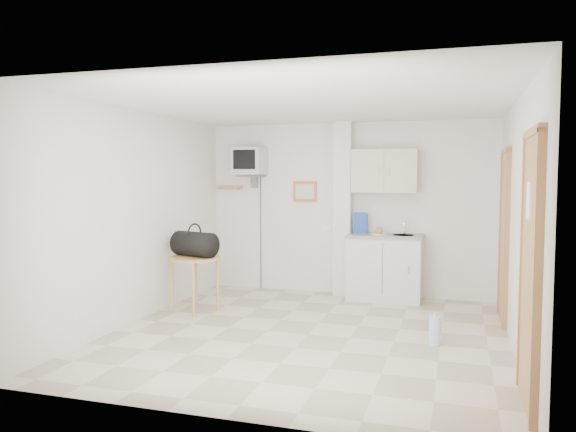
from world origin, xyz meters
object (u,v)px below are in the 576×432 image
(round_table, at_px, (195,264))
(duffel_bag, at_px, (195,244))
(water_bottle, at_px, (435,330))
(crt_television, at_px, (249,162))

(round_table, distance_m, duffel_bag, 0.25)
(water_bottle, bearing_deg, duffel_bag, 168.30)
(crt_television, xyz_separation_m, round_table, (-0.20, -1.45, -1.32))
(crt_television, distance_m, round_table, 1.97)
(crt_television, distance_m, duffel_bag, 1.78)
(crt_television, bearing_deg, water_bottle, -36.00)
(duffel_bag, relative_size, water_bottle, 1.87)
(crt_television, relative_size, water_bottle, 6.25)
(round_table, bearing_deg, crt_television, 82.11)
(round_table, height_order, water_bottle, round_table)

